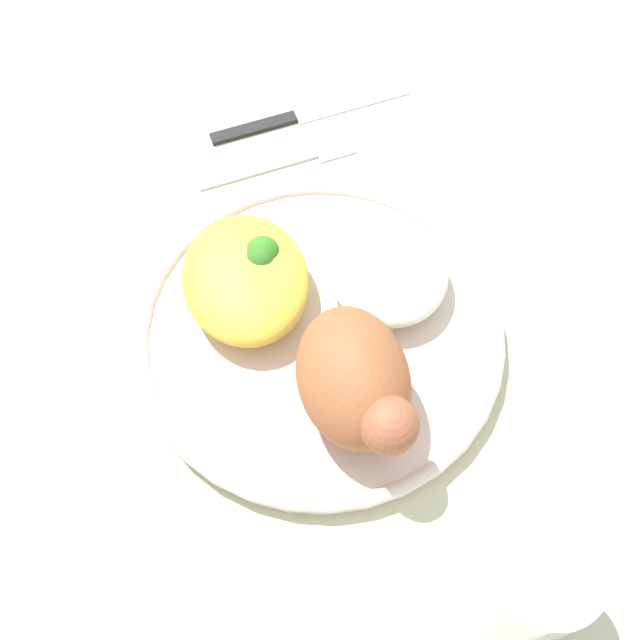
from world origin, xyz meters
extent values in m
plane|color=#BFC096|center=(0.00, 0.00, 0.00)|extent=(2.00, 2.00, 0.00)
cylinder|color=beige|center=(0.00, 0.00, 0.01)|extent=(0.27, 0.27, 0.02)
torus|color=beige|center=(0.00, 0.00, 0.02)|extent=(0.28, 0.28, 0.01)
ellipsoid|color=#965430|center=(0.06, 0.01, 0.06)|extent=(0.10, 0.08, 0.08)
sphere|color=#985235|center=(0.11, 0.02, 0.07)|extent=(0.04, 0.04, 0.04)
ellipsoid|color=silver|center=(-0.02, 0.06, 0.04)|extent=(0.10, 0.09, 0.03)
ellipsoid|color=gold|center=(-0.04, -0.05, 0.04)|extent=(0.12, 0.09, 0.04)
sphere|color=#327821|center=(-0.05, -0.03, 0.05)|extent=(0.03, 0.03, 0.03)
sphere|color=#3A892B|center=(-0.05, -0.04, 0.05)|extent=(0.02, 0.02, 0.02)
sphere|color=#326E23|center=(-0.05, -0.03, 0.05)|extent=(0.02, 0.02, 0.02)
sphere|color=#4A903E|center=(-0.05, -0.04, 0.05)|extent=(0.02, 0.02, 0.02)
cube|color=silver|center=(-0.17, -0.01, 0.00)|extent=(0.02, 0.11, 0.01)
cube|color=silver|center=(-0.18, 0.06, 0.00)|extent=(0.03, 0.04, 0.00)
cube|color=black|center=(-0.22, -0.01, 0.00)|extent=(0.02, 0.08, 0.01)
cube|color=silver|center=(-0.23, 0.09, 0.00)|extent=(0.03, 0.11, 0.00)
cylinder|color=silver|center=(0.21, 0.08, 0.05)|extent=(0.06, 0.06, 0.09)
camera|label=1|loc=(0.27, -0.06, 0.53)|focal=43.45mm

